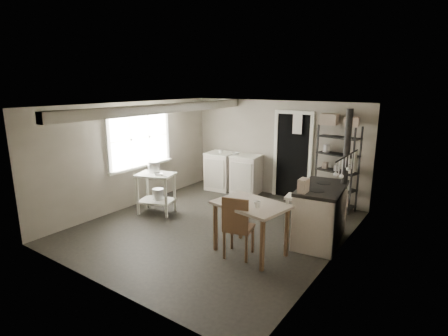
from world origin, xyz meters
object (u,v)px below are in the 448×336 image
Objects in this scene: prep_table at (156,195)px; flour_sack at (320,204)px; shelf_rack at (337,166)px; work_table at (250,231)px; chair at (239,227)px; stove at (320,217)px; stockpot at (154,168)px; base_cabinets at (233,173)px.

prep_table reaches higher than flour_sack.
flour_sack is at bearing -89.18° from shelf_rack.
flour_sack is at bearing 31.88° from prep_table.
shelf_rack is 1.64× the size of work_table.
chair is at bearing -14.37° from prep_table.
stove is 1.23× the size of chair.
stockpot reaches higher than base_cabinets.
stockpot is 3.57m from flour_sack.
shelf_rack is at bearing 38.39° from prep_table.
stove is at bearing 54.79° from work_table.
prep_table is 0.58× the size of base_cabinets.
stove reaches higher than prep_table.
chair reaches higher than prep_table.
stove reaches higher than work_table.
chair is at bearing -15.70° from stockpot.
shelf_rack is 4.14× the size of flour_sack.
base_cabinets is (0.47, 2.22, 0.06)m from prep_table.
chair is (-0.56, -3.02, -0.46)m from shelf_rack.
base_cabinets is 3.40m from work_table.
shelf_rack reaches higher than stove.
flour_sack is (3.05, 1.71, -0.70)m from stockpot.
stockpot is (-0.14, 0.10, 0.54)m from prep_table.
prep_table is 3.43m from flour_sack.
stove is 1.52m from chair.
stockpot is 3.54m from stove.
prep_table is 1.93× the size of flour_sack.
base_cabinets reaches higher than work_table.
chair is (-0.86, -1.25, 0.04)m from stove.
shelf_rack is (3.02, 2.40, 0.55)m from prep_table.
stove is at bearing -70.78° from flour_sack.
flour_sack is (2.91, 1.81, -0.16)m from prep_table.
stockpot is at bearing -112.69° from base_cabinets.
prep_table is 2.60m from work_table.
stockpot reaches higher than work_table.
prep_table is 0.84× the size of chair.
base_cabinets is 2.48m from flour_sack.
stockpot reaches higher than prep_table.
chair is at bearing -100.45° from flour_sack.
chair is at bearing -131.69° from stove.
base_cabinets is (0.62, 2.12, -0.48)m from stockpot.
base_cabinets is at bearing 110.57° from chair.
base_cabinets reaches higher than stove.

